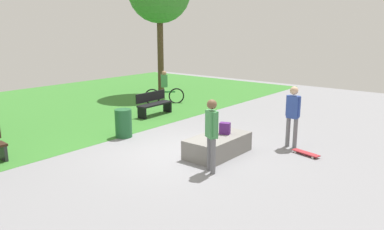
{
  "coord_description": "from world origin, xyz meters",
  "views": [
    {
      "loc": [
        -7.49,
        -6.55,
        3.41
      ],
      "look_at": [
        0.58,
        -0.0,
        0.98
      ],
      "focal_mm": 35.45,
      "sensor_mm": 36.0,
      "label": 1
    }
  ],
  "objects_px": {
    "cyclist_on_bicycle": "(164,90)",
    "park_bench_near_lamppost": "(154,103)",
    "skateboard_spare": "(220,136)",
    "skater_watching": "(212,130)",
    "backpack_on_ledge": "(225,128)",
    "concrete_ledge": "(218,145)",
    "skateboard_by_ledge": "(306,153)",
    "trash_bin": "(123,123)",
    "skater_performing_trick": "(293,112)"
  },
  "relations": [
    {
      "from": "skater_watching",
      "to": "skateboard_spare",
      "type": "relative_size",
      "value": 2.3
    },
    {
      "from": "concrete_ledge",
      "to": "skateboard_spare",
      "type": "bearing_deg",
      "value": 32.28
    },
    {
      "from": "skater_watching",
      "to": "trash_bin",
      "type": "relative_size",
      "value": 1.99
    },
    {
      "from": "trash_bin",
      "to": "park_bench_near_lamppost",
      "type": "bearing_deg",
      "value": 26.91
    },
    {
      "from": "skateboard_spare",
      "to": "skater_watching",
      "type": "bearing_deg",
      "value": -149.6
    },
    {
      "from": "park_bench_near_lamppost",
      "to": "cyclist_on_bicycle",
      "type": "xyz_separation_m",
      "value": [
        1.96,
        1.26,
        0.15
      ]
    },
    {
      "from": "skater_watching",
      "to": "park_bench_near_lamppost",
      "type": "bearing_deg",
      "value": 57.16
    },
    {
      "from": "concrete_ledge",
      "to": "skater_performing_trick",
      "type": "height_order",
      "value": "skater_performing_trick"
    },
    {
      "from": "skateboard_by_ledge",
      "to": "trash_bin",
      "type": "relative_size",
      "value": 0.93
    },
    {
      "from": "concrete_ledge",
      "to": "skater_performing_trick",
      "type": "xyz_separation_m",
      "value": [
        1.9,
        -1.25,
        0.78
      ]
    },
    {
      "from": "backpack_on_ledge",
      "to": "skateboard_spare",
      "type": "relative_size",
      "value": 0.41
    },
    {
      "from": "concrete_ledge",
      "to": "cyclist_on_bicycle",
      "type": "bearing_deg",
      "value": 54.51
    },
    {
      "from": "skateboard_spare",
      "to": "park_bench_near_lamppost",
      "type": "xyz_separation_m",
      "value": [
        0.93,
        3.84,
        0.42
      ]
    },
    {
      "from": "concrete_ledge",
      "to": "skateboard_by_ledge",
      "type": "relative_size",
      "value": 2.32
    },
    {
      "from": "skater_watching",
      "to": "cyclist_on_bicycle",
      "type": "bearing_deg",
      "value": 50.65
    },
    {
      "from": "skateboard_spare",
      "to": "cyclist_on_bicycle",
      "type": "bearing_deg",
      "value": 60.5
    },
    {
      "from": "skateboard_by_ledge",
      "to": "park_bench_near_lamppost",
      "type": "height_order",
      "value": "park_bench_near_lamppost"
    },
    {
      "from": "trash_bin",
      "to": "skateboard_by_ledge",
      "type": "bearing_deg",
      "value": -69.55
    },
    {
      "from": "skater_watching",
      "to": "park_bench_near_lamppost",
      "type": "height_order",
      "value": "skater_watching"
    },
    {
      "from": "park_bench_near_lamppost",
      "to": "skater_performing_trick",
      "type": "bearing_deg",
      "value": -93.79
    },
    {
      "from": "backpack_on_ledge",
      "to": "skateboard_spare",
      "type": "bearing_deg",
      "value": 109.91
    },
    {
      "from": "trash_bin",
      "to": "cyclist_on_bicycle",
      "type": "height_order",
      "value": "cyclist_on_bicycle"
    },
    {
      "from": "park_bench_near_lamppost",
      "to": "concrete_ledge",
      "type": "bearing_deg",
      "value": -115.99
    },
    {
      "from": "cyclist_on_bicycle",
      "to": "park_bench_near_lamppost",
      "type": "bearing_deg",
      "value": -147.29
    },
    {
      "from": "park_bench_near_lamppost",
      "to": "skateboard_by_ledge",
      "type": "bearing_deg",
      "value": -97.16
    },
    {
      "from": "concrete_ledge",
      "to": "backpack_on_ledge",
      "type": "relative_size",
      "value": 5.99
    },
    {
      "from": "skater_performing_trick",
      "to": "trash_bin",
      "type": "distance_m",
      "value": 5.17
    },
    {
      "from": "skateboard_spare",
      "to": "cyclist_on_bicycle",
      "type": "distance_m",
      "value": 5.89
    },
    {
      "from": "concrete_ledge",
      "to": "skater_watching",
      "type": "height_order",
      "value": "skater_watching"
    },
    {
      "from": "backpack_on_ledge",
      "to": "skater_performing_trick",
      "type": "distance_m",
      "value": 2.06
    },
    {
      "from": "backpack_on_ledge",
      "to": "park_bench_near_lamppost",
      "type": "bearing_deg",
      "value": 137.55
    },
    {
      "from": "backpack_on_ledge",
      "to": "skater_watching",
      "type": "xyz_separation_m",
      "value": [
        -1.42,
        -0.58,
        0.36
      ]
    },
    {
      "from": "cyclist_on_bicycle",
      "to": "concrete_ledge",
      "type": "bearing_deg",
      "value": -125.49
    },
    {
      "from": "skateboard_spare",
      "to": "skateboard_by_ledge",
      "type": "bearing_deg",
      "value": -87.94
    },
    {
      "from": "park_bench_near_lamppost",
      "to": "skater_watching",
      "type": "bearing_deg",
      "value": -122.84
    },
    {
      "from": "skateboard_spare",
      "to": "cyclist_on_bicycle",
      "type": "xyz_separation_m",
      "value": [
        2.89,
        5.1,
        0.57
      ]
    },
    {
      "from": "skater_performing_trick",
      "to": "skateboard_by_ledge",
      "type": "distance_m",
      "value": 1.25
    },
    {
      "from": "backpack_on_ledge",
      "to": "park_bench_near_lamppost",
      "type": "distance_m",
      "value": 5.14
    },
    {
      "from": "skateboard_by_ledge",
      "to": "trash_bin",
      "type": "xyz_separation_m",
      "value": [
        -1.94,
        5.19,
        0.38
      ]
    },
    {
      "from": "cyclist_on_bicycle",
      "to": "skateboard_spare",
      "type": "bearing_deg",
      "value": -119.5
    },
    {
      "from": "concrete_ledge",
      "to": "cyclist_on_bicycle",
      "type": "xyz_separation_m",
      "value": [
        4.25,
        5.96,
        0.37
      ]
    },
    {
      "from": "skateboard_by_ledge",
      "to": "park_bench_near_lamppost",
      "type": "distance_m",
      "value": 6.66
    },
    {
      "from": "skateboard_by_ledge",
      "to": "skateboard_spare",
      "type": "distance_m",
      "value": 2.75
    },
    {
      "from": "concrete_ledge",
      "to": "park_bench_near_lamppost",
      "type": "height_order",
      "value": "park_bench_near_lamppost"
    },
    {
      "from": "skater_performing_trick",
      "to": "skater_watching",
      "type": "relative_size",
      "value": 1.0
    },
    {
      "from": "skateboard_spare",
      "to": "trash_bin",
      "type": "bearing_deg",
      "value": 126.97
    },
    {
      "from": "skateboard_spare",
      "to": "park_bench_near_lamppost",
      "type": "height_order",
      "value": "park_bench_near_lamppost"
    },
    {
      "from": "skateboard_by_ledge",
      "to": "trash_bin",
      "type": "distance_m",
      "value": 5.55
    },
    {
      "from": "backpack_on_ledge",
      "to": "skater_performing_trick",
      "type": "height_order",
      "value": "skater_performing_trick"
    },
    {
      "from": "park_bench_near_lamppost",
      "to": "trash_bin",
      "type": "relative_size",
      "value": 1.81
    }
  ]
}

